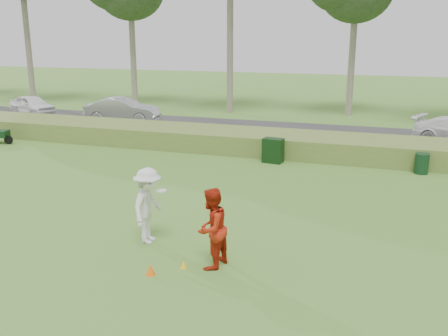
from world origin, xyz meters
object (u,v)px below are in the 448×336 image
(player_red, at_px, (211,228))
(car_left, at_px, (32,105))
(cone_yellow, at_px, (184,264))
(utility_cabinet, at_px, (273,151))
(trash_bin, at_px, (422,164))
(player_white, at_px, (148,206))
(cone_orange, at_px, (150,270))
(car_mid, at_px, (123,110))

(player_red, height_order, car_left, player_red)
(cone_yellow, distance_m, utility_cabinet, 10.45)
(trash_bin, bearing_deg, utility_cabinet, -178.40)
(player_white, distance_m, trash_bin, 11.85)
(cone_orange, xyz_separation_m, trash_bin, (6.21, 11.17, 0.28))
(player_white, relative_size, utility_cabinet, 1.92)
(player_white, relative_size, car_mid, 0.44)
(utility_cabinet, height_order, car_left, car_left)
(utility_cabinet, bearing_deg, cone_orange, -83.40)
(player_white, height_order, car_left, player_white)
(car_mid, bearing_deg, trash_bin, -120.40)
(player_red, bearing_deg, car_mid, -132.19)
(player_red, bearing_deg, car_left, -119.89)
(car_left, height_order, car_mid, car_mid)
(cone_yellow, bearing_deg, cone_orange, -135.84)
(player_white, xyz_separation_m, cone_yellow, (1.48, -1.14, -0.91))
(car_left, bearing_deg, car_mid, -75.37)
(trash_bin, height_order, car_left, car_left)
(cone_orange, relative_size, utility_cabinet, 0.24)
(player_red, distance_m, cone_yellow, 1.09)
(player_red, relative_size, trash_bin, 2.39)
(cone_yellow, relative_size, car_left, 0.05)
(player_white, bearing_deg, utility_cabinet, -9.59)
(player_white, bearing_deg, player_red, -115.13)
(cone_yellow, bearing_deg, car_left, 136.46)
(player_white, distance_m, car_mid, 18.74)
(utility_cabinet, bearing_deg, player_red, -76.88)
(player_red, bearing_deg, player_white, -100.28)
(player_red, relative_size, utility_cabinet, 1.84)
(cone_orange, bearing_deg, car_left, 134.64)
(player_red, bearing_deg, cone_orange, -42.09)
(player_red, relative_size, cone_yellow, 10.24)
(cone_yellow, relative_size, utility_cabinet, 0.18)
(trash_bin, bearing_deg, car_left, 163.62)
(cone_orange, bearing_deg, car_mid, 121.48)
(trash_bin, relative_size, car_mid, 0.18)
(cone_orange, distance_m, utility_cabinet, 11.01)
(cone_orange, relative_size, trash_bin, 0.31)
(player_red, bearing_deg, trash_bin, 166.34)
(player_white, height_order, trash_bin, player_white)
(player_red, distance_m, utility_cabinet, 10.21)
(utility_cabinet, distance_m, car_left, 19.73)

